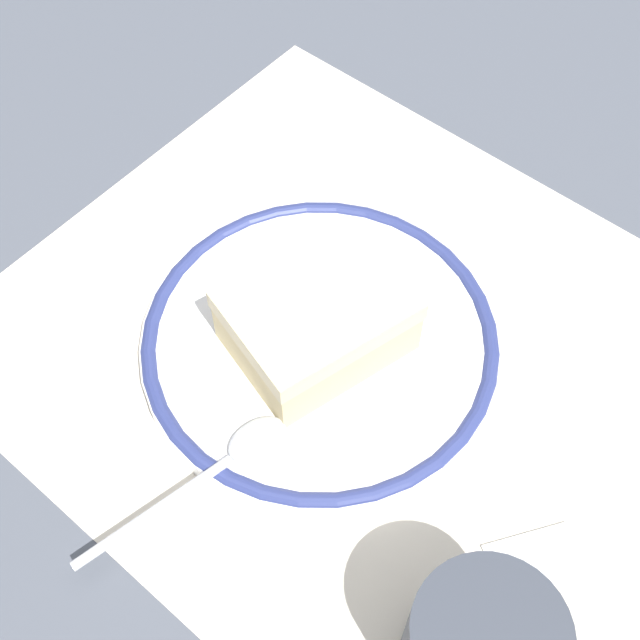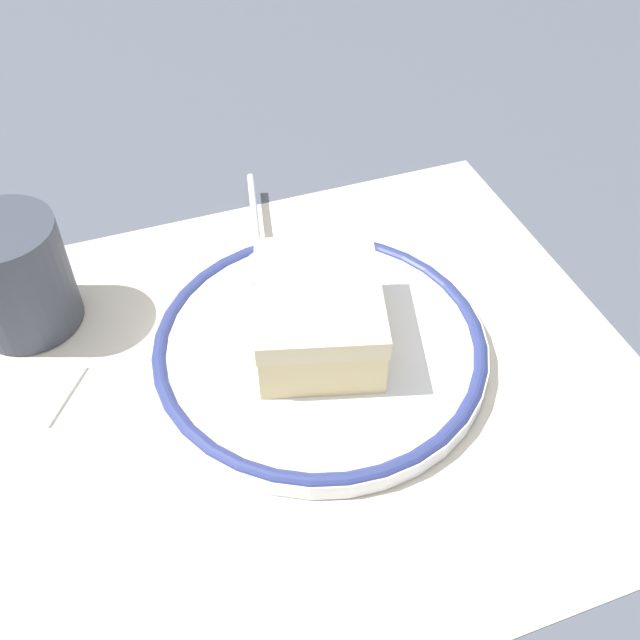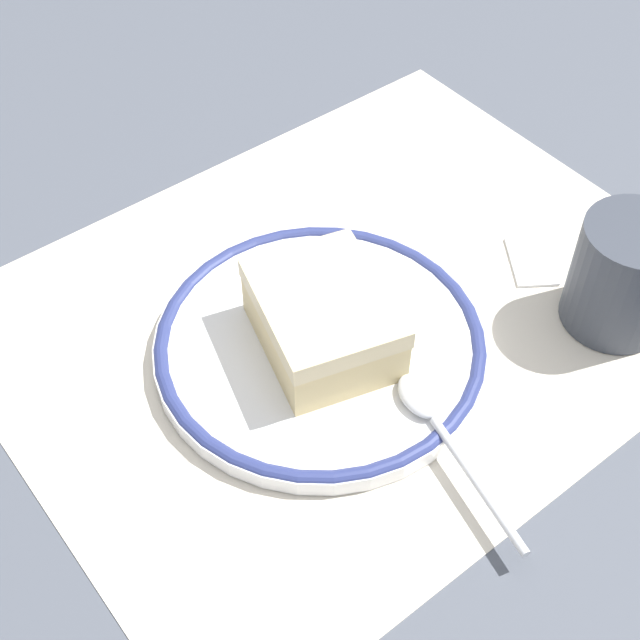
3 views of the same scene
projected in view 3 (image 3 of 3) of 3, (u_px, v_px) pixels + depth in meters
The scene contains 7 objects.
ground_plane at pixel (350, 311), 0.63m from camera, with size 2.40×2.40×0.00m, color #4C515B.
placemat at pixel (350, 311), 0.63m from camera, with size 0.48×0.38×0.00m, color beige.
plate at pixel (320, 344), 0.60m from camera, with size 0.22×0.22×0.01m.
cake_slice at pixel (323, 319), 0.58m from camera, with size 0.10×0.12×0.05m.
spoon at pixel (435, 419), 0.55m from camera, with size 0.04×0.14×0.01m.
cup at pixel (623, 281), 0.60m from camera, with size 0.07×0.07×0.08m.
sugar_packet at pixel (532, 259), 0.66m from camera, with size 0.05×0.03×0.01m, color white.
Camera 3 is at (-0.28, -0.32, 0.47)m, focal length 50.83 mm.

